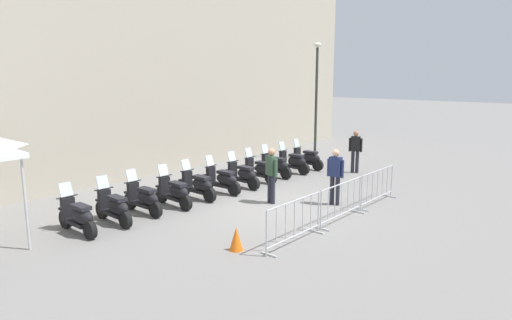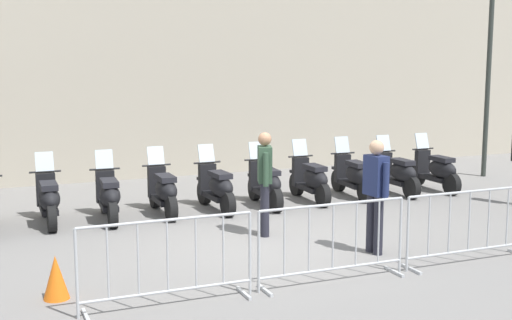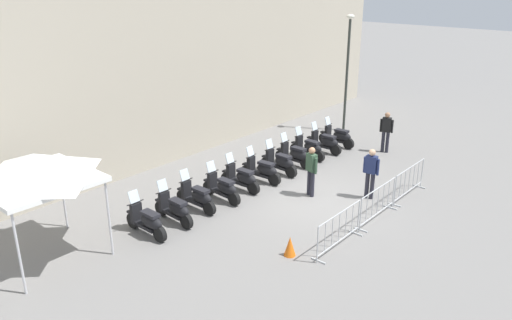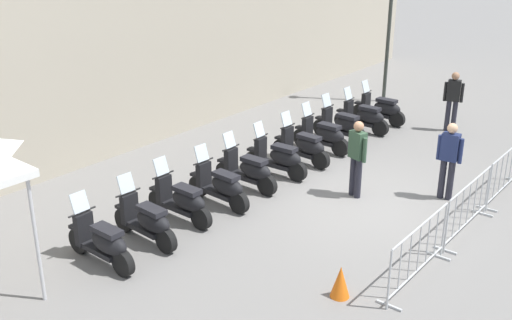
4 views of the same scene
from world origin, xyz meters
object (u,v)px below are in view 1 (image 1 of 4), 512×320
object	(u,v)px
motorcycle_8	(275,166)
officer_near_row_end	(355,149)
barrier_segment_0	(294,222)
motorcycle_3	(175,192)
motorcycle_2	(144,199)
street_lamp	(316,89)
motorcycle_4	(198,185)
motorcycle_1	(114,207)
barrier_segment_2	(377,187)
barrier_segment_1	(342,202)
motorcycle_6	(243,175)
motorcycle_7	(260,170)
officer_mid_plaza	(271,172)
motorcycle_10	(307,159)
motorcycle_5	(222,180)
motorcycle_0	(78,217)
motorcycle_9	(293,162)
officer_by_barriers	(335,174)
traffic_cone	(236,239)

from	to	relation	value
motorcycle_8	officer_near_row_end	bearing A→B (deg)	-34.88
barrier_segment_0	motorcycle_8	bearing A→B (deg)	42.45
motorcycle_3	barrier_segment_0	world-z (taller)	motorcycle_3
motorcycle_2	street_lamp	size ratio (longest dim) A/B	0.32
motorcycle_2	motorcycle_4	size ratio (longest dim) A/B	1.00
motorcycle_1	barrier_segment_2	bearing A→B (deg)	-34.19
motorcycle_3	barrier_segment_1	xyz separation A→B (m)	(2.17, -4.49, 0.07)
motorcycle_6	motorcycle_7	distance (m)	1.04
motorcycle_4	motorcycle_6	world-z (taller)	same
barrier_segment_1	officer_mid_plaza	world-z (taller)	officer_mid_plaza
motorcycle_7	motorcycle_10	world-z (taller)	same
motorcycle_10	officer_mid_plaza	bearing A→B (deg)	-156.83
motorcycle_1	motorcycle_2	distance (m)	1.05
motorcycle_5	motorcycle_10	distance (m)	5.18
motorcycle_0	motorcycle_8	xyz separation A→B (m)	(8.29, 0.33, 0.00)
barrier_segment_1	officer_near_row_end	size ratio (longest dim) A/B	1.24
motorcycle_5	officer_mid_plaza	xyz separation A→B (m)	(0.17, -2.01, 0.53)
motorcycle_0	street_lamp	bearing A→B (deg)	6.32
motorcycle_8	barrier_segment_0	bearing A→B (deg)	-137.55
motorcycle_8	motorcycle_4	bearing A→B (deg)	-178.05
motorcycle_4	barrier_segment_0	distance (m)	4.78
motorcycle_2	barrier_segment_1	distance (m)	5.60
motorcycle_5	motorcycle_6	world-z (taller)	same
motorcycle_7	motorcycle_9	distance (m)	2.08
motorcycle_6	motorcycle_9	bearing A→B (deg)	1.91
motorcycle_1	motorcycle_8	distance (m)	7.26
motorcycle_0	motorcycle_5	distance (m)	5.19
barrier_segment_2	motorcycle_0	bearing A→B (deg)	149.80
motorcycle_4	officer_by_barriers	world-z (taller)	officer_by_barriers
motorcycle_8	barrier_segment_1	world-z (taller)	motorcycle_8
motorcycle_9	street_lamp	distance (m)	4.50
street_lamp	motorcycle_3	bearing A→B (deg)	-172.06
officer_mid_plaza	officer_by_barriers	size ratio (longest dim) A/B	1.00
motorcycle_6	motorcycle_1	bearing A→B (deg)	-178.69
barrier_segment_1	barrier_segment_2	xyz separation A→B (m)	(2.23, 0.05, 0.00)
motorcycle_1	motorcycle_4	xyz separation A→B (m)	(3.11, 0.16, 0.00)
street_lamp	traffic_cone	world-z (taller)	street_lamp
motorcycle_2	officer_by_barriers	world-z (taller)	officer_by_barriers
barrier_segment_1	street_lamp	distance (m)	9.78
motorcycle_5	street_lamp	world-z (taller)	street_lamp
motorcycle_4	motorcycle_5	distance (m)	1.04
motorcycle_10	traffic_cone	size ratio (longest dim) A/B	3.13
motorcycle_2	officer_mid_plaza	bearing A→B (deg)	-31.83
motorcycle_2	barrier_segment_2	world-z (taller)	motorcycle_2
motorcycle_9	barrier_segment_2	xyz separation A→B (m)	(-1.82, -4.62, 0.07)
motorcycle_4	motorcycle_9	size ratio (longest dim) A/B	1.00
street_lamp	motorcycle_5	bearing A→B (deg)	-170.40
motorcycle_5	street_lamp	size ratio (longest dim) A/B	0.32
motorcycle_3	motorcycle_8	size ratio (longest dim) A/B	1.00
motorcycle_5	officer_by_barriers	bearing A→B (deg)	-69.85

